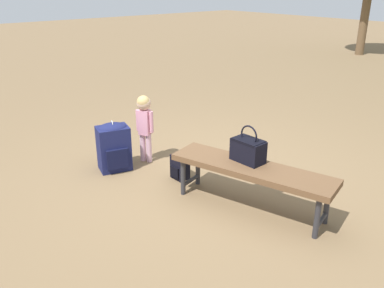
# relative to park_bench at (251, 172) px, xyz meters

# --- Properties ---
(ground_plane) EXTENTS (40.00, 40.00, 0.00)m
(ground_plane) POSITION_rel_park_bench_xyz_m (0.81, -0.14, -0.39)
(ground_plane) COLOR brown
(ground_plane) RESTS_ON ground
(park_bench) EXTENTS (1.65, 0.83, 0.45)m
(park_bench) POSITION_rel_park_bench_xyz_m (0.00, 0.00, 0.00)
(park_bench) COLOR brown
(park_bench) RESTS_ON ground
(handbag) EXTENTS (0.33, 0.20, 0.37)m
(handbag) POSITION_rel_park_bench_xyz_m (0.10, -0.05, 0.18)
(handbag) COLOR black
(handbag) RESTS_ON park_bench
(child_standing) EXTENTS (0.21, 0.17, 0.84)m
(child_standing) POSITION_rel_park_bench_xyz_m (1.58, 0.15, 0.16)
(child_standing) COLOR #E5B2C6
(child_standing) RESTS_ON ground
(backpack_large) EXTENTS (0.37, 0.41, 0.60)m
(backpack_large) POSITION_rel_park_bench_xyz_m (1.63, 0.56, -0.09)
(backpack_large) COLOR #191E4C
(backpack_large) RESTS_ON ground
(backpack_small) EXTENTS (0.19, 0.17, 0.32)m
(backpack_small) POSITION_rel_park_bench_xyz_m (0.94, 0.13, -0.23)
(backpack_small) COLOR black
(backpack_small) RESTS_ON ground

